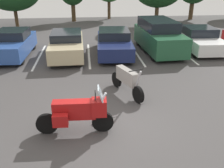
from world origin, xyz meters
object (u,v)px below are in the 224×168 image
car_navy (114,43)px  car_white (200,40)px  motorcycle_touring (78,112)px  car_green (159,36)px  car_blue (13,44)px  car_champagne (67,44)px  motorcycle_second (127,80)px

car_navy → car_white: size_ratio=1.07×
motorcycle_touring → car_navy: bearing=75.9°
car_navy → car_green: car_green is taller
car_blue → car_white: (11.32, 0.12, -0.06)m
car_blue → car_white: 11.32m
car_blue → car_champagne: 3.11m
motorcycle_second → car_green: (2.92, 5.86, 0.33)m
motorcycle_touring → motorcycle_second: size_ratio=1.07×
motorcycle_second → car_navy: bearing=88.6°
car_champagne → car_white: (8.24, 0.52, -0.05)m
motorcycle_touring → car_green: bearing=60.0°
car_champagne → car_green: (5.56, 0.51, 0.23)m
motorcycle_second → car_blue: size_ratio=0.49×
car_blue → car_champagne: car_blue is taller
car_champagne → car_green: bearing=5.3°
car_green → car_champagne: bearing=-174.7°
car_green → car_navy: bearing=-174.3°
car_green → motorcycle_second: bearing=-116.5°
car_champagne → car_green: car_green is taller
motorcycle_touring → car_green: 9.60m
car_white → car_champagne: bearing=-176.4°
car_navy → car_champagne: bearing=-175.1°
car_blue → car_white: bearing=0.6°
car_blue → car_navy: (5.85, -0.17, -0.04)m
motorcycle_touring → car_champagne: (-0.75, 7.80, 0.03)m
motorcycle_touring → car_champagne: 7.83m
car_champagne → car_navy: 2.78m
motorcycle_second → car_white: size_ratio=0.50×
motorcycle_second → car_blue: 8.11m
motorcycle_touring → motorcycle_second: bearing=52.5°
car_navy → car_white: bearing=3.0°
motorcycle_touring → car_white: motorcycle_touring is taller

